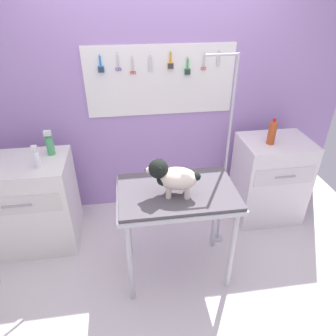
# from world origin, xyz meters

# --- Properties ---
(ground) EXTENTS (4.40, 4.00, 0.04)m
(ground) POSITION_xyz_m (0.00, 0.00, -0.02)
(ground) COLOR silver
(rear_wall_panel) EXTENTS (4.00, 0.11, 2.30)m
(rear_wall_panel) POSITION_xyz_m (0.00, 1.28, 1.16)
(rear_wall_panel) COLOR #A784C5
(rear_wall_panel) RESTS_ON ground
(grooming_table) EXTENTS (0.92, 0.60, 0.88)m
(grooming_table) POSITION_xyz_m (0.03, 0.18, 0.78)
(grooming_table) COLOR #B7B7BC
(grooming_table) RESTS_ON ground
(grooming_arm) EXTENTS (0.30, 0.11, 1.80)m
(grooming_arm) POSITION_xyz_m (0.50, 0.50, 0.85)
(grooming_arm) COLOR #B7B7BC
(grooming_arm) RESTS_ON ground
(dog) EXTENTS (0.40, 0.24, 0.29)m
(dog) POSITION_xyz_m (-0.02, 0.13, 1.03)
(dog) COLOR beige
(dog) RESTS_ON grooming_table
(counter_left) EXTENTS (0.80, 0.58, 0.90)m
(counter_left) POSITION_xyz_m (-1.27, 0.75, 0.45)
(counter_left) COLOR silver
(counter_left) RESTS_ON ground
(cabinet_right) EXTENTS (0.68, 0.54, 0.91)m
(cabinet_right) POSITION_xyz_m (1.13, 0.82, 0.45)
(cabinet_right) COLOR silver
(cabinet_right) RESTS_ON ground
(conditioner_bottle) EXTENTS (0.05, 0.05, 0.20)m
(conditioner_bottle) POSITION_xyz_m (-1.08, 0.64, 0.99)
(conditioner_bottle) COLOR white
(conditioner_bottle) RESTS_ON counter_left
(shampoo_bottle) EXTENTS (0.07, 0.07, 0.23)m
(shampoo_bottle) POSITION_xyz_m (-1.01, 0.86, 1.00)
(shampoo_bottle) COLOR #48A463
(shampoo_bottle) RESTS_ON counter_left
(soda_bottle) EXTENTS (0.08, 0.08, 0.25)m
(soda_bottle) POSITION_xyz_m (1.03, 0.77, 1.03)
(soda_bottle) COLOR #B0471F
(soda_bottle) RESTS_ON cabinet_right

